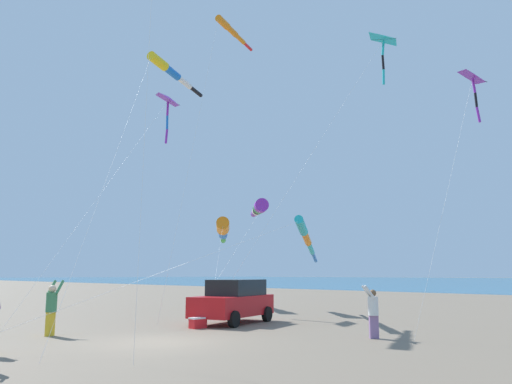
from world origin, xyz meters
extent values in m
plane|color=#756654|center=(0.00, 0.00, 0.00)|extent=(600.00, 600.00, 0.00)
cube|color=red|center=(-5.51, -3.07, 0.75)|extent=(4.67, 3.18, 0.84)
cube|color=black|center=(-5.83, -3.19, 1.51)|extent=(2.98, 2.40, 0.68)
cylinder|color=black|center=(-4.44, -1.71, 0.33)|extent=(0.70, 0.43, 0.66)
cylinder|color=black|center=(-3.82, -3.46, 0.33)|extent=(0.70, 0.43, 0.66)
cylinder|color=black|center=(-7.20, -2.69, 0.33)|extent=(0.70, 0.43, 0.66)
cylinder|color=black|center=(-6.58, -4.43, 0.33)|extent=(0.70, 0.43, 0.66)
cube|color=red|center=(-3.27, -2.51, 0.18)|extent=(0.60, 0.40, 0.36)
cube|color=white|center=(-3.27, -2.51, 0.39)|extent=(0.62, 0.42, 0.06)
cube|color=#8E6B9E|center=(-5.62, 4.01, 0.37)|extent=(0.32, 0.29, 0.74)
cylinder|color=silver|center=(-5.62, 4.01, 1.04)|extent=(0.47, 0.47, 0.61)
sphere|color=brown|center=(-5.62, 4.01, 1.47)|extent=(0.23, 0.23, 0.23)
cylinder|color=silver|center=(-5.41, 4.03, 1.51)|extent=(0.35, 0.30, 0.46)
cylinder|color=silver|center=(-5.60, 3.80, 1.51)|extent=(0.35, 0.30, 0.46)
cube|color=gold|center=(1.95, -3.90, 0.40)|extent=(0.35, 0.29, 0.80)
cylinder|color=#3D7F51|center=(1.95, -3.90, 1.13)|extent=(0.50, 0.50, 0.66)
sphere|color=beige|center=(1.95, -3.90, 1.59)|extent=(0.25, 0.25, 0.25)
cylinder|color=#3D7F51|center=(1.89, -4.12, 1.63)|extent=(0.40, 0.28, 0.50)
cylinder|color=#3D7F51|center=(1.73, -3.83, 1.63)|extent=(0.40, 0.28, 0.50)
cylinder|color=purple|center=(-11.34, -7.43, 6.04)|extent=(1.04, 1.01, 0.81)
cylinder|color=green|center=(-11.71, -7.97, 6.03)|extent=(0.97, 0.96, 0.73)
cylinder|color=black|center=(-12.09, -8.51, 6.01)|extent=(0.90, 0.91, 0.64)
cylinder|color=white|center=(-12.47, -9.05, 6.00)|extent=(0.82, 0.86, 0.55)
cylinder|color=purple|center=(-12.85, -9.59, 5.98)|extent=(0.75, 0.80, 0.46)
cylinder|color=purple|center=(-13.23, -10.12, 5.96)|extent=(0.68, 0.75, 0.38)
cylinder|color=white|center=(-8.13, -6.33, 2.93)|extent=(6.03, 1.68, 5.86)
cylinder|color=white|center=(1.63, 1.47, 9.01)|extent=(2.14, 3.26, 18.02)
cylinder|color=#1EB7C6|center=(-7.72, -1.03, 4.19)|extent=(1.85, 1.47, 0.76)
cylinder|color=orange|center=(-9.29, -2.15, 3.80)|extent=(1.79, 1.40, 0.69)
cylinder|color=#1EB7C6|center=(-10.85, -3.26, 3.40)|extent=(1.74, 1.34, 0.63)
cylinder|color=blue|center=(-12.42, -4.38, 3.01)|extent=(1.69, 1.27, 0.56)
cylinder|color=white|center=(-0.22, -0.44, 2.14)|extent=(13.44, 0.08, 4.29)
cylinder|color=orange|center=(-11.15, -10.76, 5.07)|extent=(1.71, 1.83, 1.05)
cylinder|color=blue|center=(-12.16, -11.98, 4.81)|extent=(1.51, 1.66, 0.84)
cylinder|color=green|center=(-13.16, -13.20, 4.54)|extent=(1.32, 1.49, 0.62)
cylinder|color=white|center=(-7.93, -7.22, 2.50)|extent=(5.46, 5.88, 5.00)
pyramid|color=purple|center=(-8.10, -12.59, 13.17)|extent=(2.38, 2.22, 0.79)
cylinder|color=black|center=(-8.07, -12.64, 13.06)|extent=(0.98, 1.34, 0.82)
cylinder|color=purple|center=(-8.09, -12.69, 12.51)|extent=(0.23, 0.28, 0.92)
cylinder|color=blue|center=(-8.11, -12.74, 11.61)|extent=(0.16, 0.15, 0.91)
cylinder|color=purple|center=(-8.10, -12.75, 10.70)|extent=(0.24, 0.23, 0.91)
cylinder|color=white|center=(-2.33, -8.67, 6.50)|extent=(11.49, 7.94, 12.99)
cylinder|color=orange|center=(-6.67, -5.40, 15.09)|extent=(1.12, 0.77, 0.38)
cylinder|color=orange|center=(-7.63, -5.83, 15.11)|extent=(1.09, 0.71, 0.31)
cylinder|color=orange|center=(-8.59, -6.26, 15.12)|extent=(1.06, 0.64, 0.25)
cylinder|color=red|center=(-9.55, -6.69, 15.13)|extent=(1.03, 0.58, 0.18)
cylinder|color=white|center=(-4.50, -4.94, 7.50)|extent=(3.39, 0.49, 14.99)
pyramid|color=#1EB7C6|center=(-14.89, -0.99, 15.42)|extent=(1.95, 1.31, 0.58)
cylinder|color=black|center=(-14.89, -1.02, 15.31)|extent=(0.07, 1.66, 0.52)
cylinder|color=#1EB7C6|center=(-14.88, -1.07, 14.79)|extent=(0.18, 0.25, 0.88)
cylinder|color=black|center=(-14.87, -1.11, 13.93)|extent=(0.14, 0.16, 0.87)
cylinder|color=#1EB7C6|center=(-14.86, -1.10, 13.06)|extent=(0.21, 0.21, 0.87)
cylinder|color=white|center=(-10.39, -3.20, 7.62)|extent=(9.01, 4.36, 15.25)
pyramid|color=purple|center=(-10.83, 5.63, 10.05)|extent=(1.54, 1.15, 0.61)
cylinder|color=black|center=(-10.82, 5.59, 9.98)|extent=(0.27, 1.05, 0.67)
cylinder|color=purple|center=(-10.83, 5.62, 9.60)|extent=(0.14, 0.18, 0.63)
cylinder|color=black|center=(-10.81, 5.67, 8.98)|extent=(0.19, 0.18, 0.63)
cylinder|color=purple|center=(-10.80, 5.73, 8.35)|extent=(0.16, 0.19, 0.63)
cylinder|color=white|center=(-8.40, 5.42, 4.96)|extent=(4.85, 0.36, 9.93)
cylinder|color=yellow|center=(-3.73, -6.85, 12.54)|extent=(1.37, 0.96, 0.56)
cylinder|color=blue|center=(-4.87, -7.37, 12.45)|extent=(1.33, 0.88, 0.47)
cylinder|color=white|center=(-6.02, -7.89, 12.36)|extent=(1.29, 0.80, 0.38)
cylinder|color=black|center=(-7.16, -8.41, 12.27)|extent=(1.25, 0.72, 0.30)
cylinder|color=white|center=(0.53, -2.60, 6.23)|extent=(7.37, 7.99, 12.47)
camera|label=1|loc=(8.91, 14.01, 2.09)|focal=35.69mm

